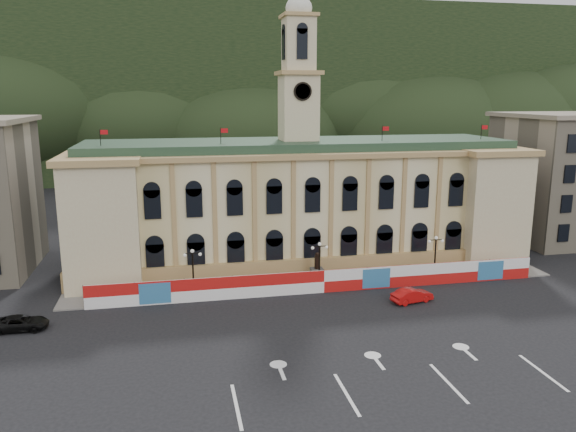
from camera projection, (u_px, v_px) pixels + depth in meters
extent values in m
plane|color=black|center=(371.00, 353.00, 47.16)|extent=(260.00, 260.00, 0.00)
cube|color=black|center=(223.00, 92.00, 166.91)|extent=(230.00, 70.00, 44.00)
cube|color=#595651|center=(358.00, 62.00, 152.97)|extent=(22.00, 8.00, 14.00)
cube|color=#595651|center=(32.00, 74.00, 135.54)|extent=(16.00, 7.00, 10.00)
cube|color=beige|center=(298.00, 207.00, 72.47)|extent=(55.00, 15.00, 14.00)
cube|color=tan|center=(312.00, 268.00, 66.24)|extent=(56.00, 0.80, 2.40)
cube|color=tan|center=(298.00, 150.00, 70.92)|extent=(56.20, 16.20, 0.60)
cube|color=#28432F|center=(298.00, 145.00, 70.77)|extent=(53.00, 13.00, 1.20)
cube|color=beige|center=(108.00, 216.00, 66.88)|extent=(8.00, 17.00, 14.00)
cube|color=beige|center=(468.00, 202.00, 76.15)|extent=(8.00, 17.00, 14.00)
cube|color=beige|center=(298.00, 108.00, 69.80)|extent=(4.40, 4.40, 8.00)
cube|color=tan|center=(299.00, 73.00, 68.90)|extent=(5.20, 5.20, 0.50)
cube|color=beige|center=(299.00, 45.00, 68.20)|extent=(3.60, 3.60, 6.50)
cube|color=tan|center=(299.00, 16.00, 67.48)|extent=(4.20, 4.20, 0.40)
cylinder|color=black|center=(303.00, 91.00, 67.17)|extent=(2.20, 0.20, 2.20)
ellipsoid|color=silver|center=(299.00, 8.00, 67.29)|extent=(3.20, 3.20, 2.72)
cube|color=#B9AA8F|center=(575.00, 179.00, 83.40)|extent=(20.00, 16.00, 18.00)
cube|color=red|center=(324.00, 281.00, 61.25)|extent=(50.00, 0.25, 2.50)
cube|color=teal|center=(155.00, 293.00, 57.57)|extent=(3.20, 0.05, 2.20)
cube|color=teal|center=(376.00, 278.00, 62.30)|extent=(3.20, 0.05, 2.20)
cube|color=teal|center=(491.00, 271.00, 65.06)|extent=(3.20, 0.05, 2.20)
cube|color=slate|center=(317.00, 284.00, 64.13)|extent=(56.00, 5.50, 0.16)
cube|color=#595651|center=(317.00, 276.00, 64.20)|extent=(1.40, 1.40, 1.80)
cylinder|color=black|center=(317.00, 262.00, 63.84)|extent=(0.60, 0.60, 1.60)
sphere|color=black|center=(317.00, 254.00, 63.65)|extent=(0.44, 0.44, 0.44)
cylinder|color=black|center=(194.00, 294.00, 60.64)|extent=(0.44, 0.44, 0.30)
cylinder|color=black|center=(193.00, 274.00, 60.16)|extent=(0.18, 0.18, 4.80)
cube|color=black|center=(192.00, 253.00, 59.67)|extent=(1.60, 0.08, 0.08)
sphere|color=silver|center=(185.00, 255.00, 59.55)|extent=(0.36, 0.36, 0.36)
sphere|color=silver|center=(200.00, 254.00, 59.86)|extent=(0.36, 0.36, 0.36)
sphere|color=silver|center=(192.00, 251.00, 59.62)|extent=(0.40, 0.40, 0.40)
cylinder|color=black|center=(319.00, 285.00, 63.40)|extent=(0.44, 0.44, 0.30)
cylinder|color=black|center=(319.00, 266.00, 62.92)|extent=(0.18, 0.18, 4.80)
cube|color=black|center=(320.00, 246.00, 62.43)|extent=(1.60, 0.08, 0.08)
sphere|color=silver|center=(313.00, 248.00, 62.31)|extent=(0.36, 0.36, 0.36)
sphere|color=silver|center=(327.00, 247.00, 62.62)|extent=(0.36, 0.36, 0.36)
sphere|color=silver|center=(320.00, 244.00, 62.38)|extent=(0.40, 0.40, 0.40)
cylinder|color=black|center=(434.00, 277.00, 66.16)|extent=(0.44, 0.44, 0.30)
cylinder|color=black|center=(435.00, 259.00, 65.68)|extent=(0.18, 0.18, 4.80)
cube|color=black|center=(436.00, 240.00, 65.19)|extent=(1.60, 0.08, 0.08)
sphere|color=silver|center=(430.00, 241.00, 65.07)|extent=(0.36, 0.36, 0.36)
sphere|color=silver|center=(442.00, 241.00, 65.38)|extent=(0.36, 0.36, 0.36)
sphere|color=silver|center=(436.00, 238.00, 65.14)|extent=(0.40, 0.40, 0.40)
imported|color=red|center=(412.00, 295.00, 58.47)|extent=(3.58, 5.21, 1.48)
imported|color=black|center=(20.00, 323.00, 51.53)|extent=(2.51, 5.04, 1.37)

